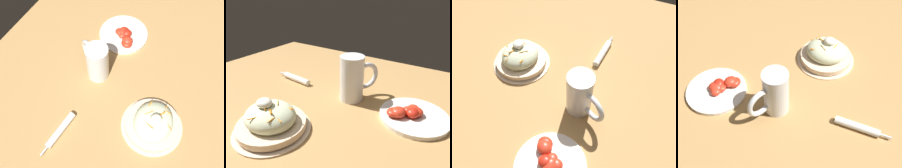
% 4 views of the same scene
% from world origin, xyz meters
% --- Properties ---
extents(ground_plane, '(1.43, 1.43, 0.00)m').
position_xyz_m(ground_plane, '(0.00, 0.00, 0.00)').
color(ground_plane, '#B2844C').
extents(salad_plate, '(0.22, 0.22, 0.10)m').
position_xyz_m(salad_plate, '(-0.08, -0.02, 0.03)').
color(salad_plate, beige).
rests_on(salad_plate, ground_plane).
extents(beer_mug, '(0.10, 0.14, 0.16)m').
position_xyz_m(beer_mug, '(0.02, 0.26, 0.07)').
color(beer_mug, white).
rests_on(beer_mug, ground_plane).
extents(napkin_roll, '(0.18, 0.04, 0.02)m').
position_xyz_m(napkin_roll, '(-0.25, 0.26, 0.01)').
color(napkin_roll, white).
rests_on(napkin_roll, ground_plane).
extents(tomato_plate, '(0.21, 0.21, 0.04)m').
position_xyz_m(tomato_plate, '(0.23, 0.26, 0.01)').
color(tomato_plate, white).
rests_on(tomato_plate, ground_plane).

